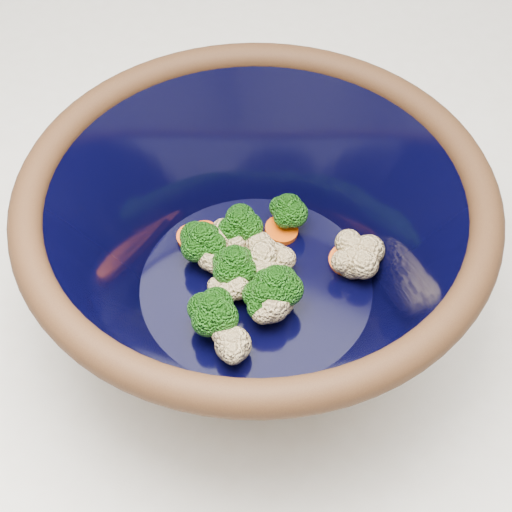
% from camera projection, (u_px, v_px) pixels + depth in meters
% --- Properties ---
extents(counter, '(1.20, 1.20, 0.90)m').
position_uv_depth(counter, '(241.00, 443.00, 1.06)').
color(counter, silver).
rests_on(counter, ground).
extents(mixing_bowl, '(0.47, 0.47, 0.16)m').
position_uv_depth(mixing_bowl, '(256.00, 244.00, 0.59)').
color(mixing_bowl, black).
rests_on(mixing_bowl, counter).
extents(vegetable_pile, '(0.18, 0.18, 0.05)m').
position_uv_depth(vegetable_pile, '(257.00, 268.00, 0.62)').
color(vegetable_pile, '#608442').
rests_on(vegetable_pile, mixing_bowl).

